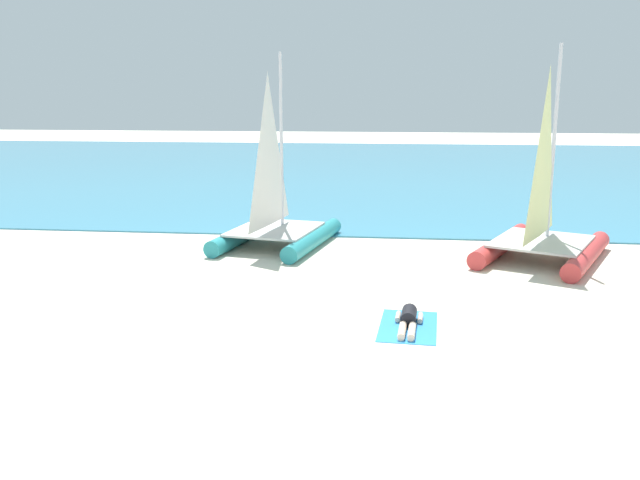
# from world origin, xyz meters

# --- Properties ---
(ground_plane) EXTENTS (120.00, 120.00, 0.00)m
(ground_plane) POSITION_xyz_m (0.00, 10.00, 0.00)
(ground_plane) COLOR beige
(ocean_water) EXTENTS (120.00, 40.00, 0.05)m
(ocean_water) POSITION_xyz_m (0.00, 30.61, 0.03)
(ocean_water) COLOR teal
(ocean_water) RESTS_ON ground
(sailboat_red) EXTENTS (4.38, 5.16, 5.73)m
(sailboat_red) POSITION_xyz_m (5.66, 8.36, 0.85)
(sailboat_red) COLOR #CC3838
(sailboat_red) RESTS_ON ground
(sailboat_teal) EXTENTS (3.50, 4.74, 5.60)m
(sailboat_teal) POSITION_xyz_m (-1.82, 9.23, 0.83)
(sailboat_teal) COLOR teal
(sailboat_teal) RESTS_ON ground
(towel_left) EXTENTS (1.23, 1.97, 0.01)m
(towel_left) POSITION_xyz_m (1.97, 2.61, 0.01)
(towel_left) COLOR #338CD8
(towel_left) RESTS_ON ground
(sunbather_left) EXTENTS (0.57, 1.57, 0.30)m
(sunbather_left) POSITION_xyz_m (1.97, 2.67, 0.13)
(sunbather_left) COLOR black
(sunbather_left) RESTS_ON towel_left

